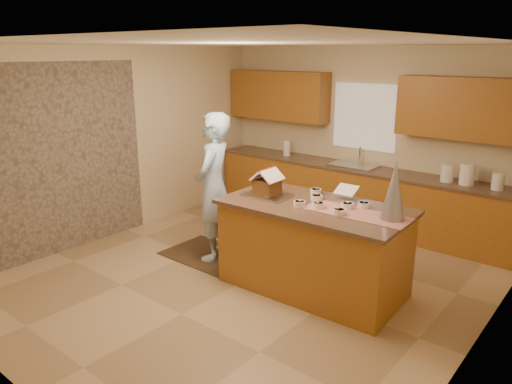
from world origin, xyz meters
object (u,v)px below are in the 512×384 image
(tinsel_tree, at_px, (394,190))
(boy, at_px, (214,187))
(gingerbread_house, at_px, (267,184))
(island_base, at_px, (313,249))

(tinsel_tree, relative_size, boy, 0.32)
(gingerbread_house, bearing_deg, island_base, 7.42)
(island_base, bearing_deg, tinsel_tree, 3.67)
(island_base, xyz_separation_m, gingerbread_house, (-0.60, -0.08, 0.67))
(island_base, distance_m, boy, 1.54)
(tinsel_tree, distance_m, gingerbread_house, 1.47)
(tinsel_tree, bearing_deg, gingerbread_house, -173.48)
(island_base, distance_m, tinsel_tree, 1.19)
(boy, bearing_deg, tinsel_tree, 70.94)
(boy, height_order, gingerbread_house, boy)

